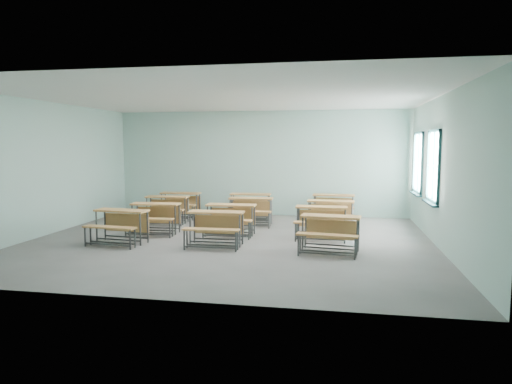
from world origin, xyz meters
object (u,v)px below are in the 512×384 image
desk_unit_r2c2 (330,210)px  desk_unit_r2c0 (166,205)px  desk_unit_r1c0 (154,214)px  desk_unit_r1c1 (230,215)px  desk_unit_r3c0 (179,201)px  desk_unit_r0c0 (119,221)px  desk_unit_r3c2 (333,203)px  desk_unit_r1c2 (321,217)px  desk_unit_r3c1 (250,202)px  desk_unit_r2c1 (250,207)px  desk_unit_r0c2 (330,228)px  desk_unit_r0c1 (215,223)px

desk_unit_r2c2 → desk_unit_r2c0: bearing=-179.1°
desk_unit_r1c0 → desk_unit_r1c1: (1.86, 0.14, 0.00)m
desk_unit_r1c1 → desk_unit_r3c0: bearing=131.5°
desk_unit_r0c0 → desk_unit_r3c2: 6.07m
desk_unit_r1c1 → desk_unit_r1c2: bearing=0.0°
desk_unit_r0c0 → desk_unit_r3c2: bearing=46.7°
desk_unit_r0c0 → desk_unit_r3c2: same height
desk_unit_r3c0 → desk_unit_r0c0: bearing=-91.3°
desk_unit_r1c2 → desk_unit_r3c1: bearing=132.2°
desk_unit_r2c1 → desk_unit_r2c2: bearing=-9.7°
desk_unit_r2c1 → desk_unit_r3c0: same height
desk_unit_r1c0 → desk_unit_r1c2: 4.03m
desk_unit_r1c0 → desk_unit_r3c2: (4.27, 2.80, 0.00)m
desk_unit_r0c0 → desk_unit_r1c1: size_ratio=1.06×
desk_unit_r0c2 → desk_unit_r1c1: size_ratio=1.07×
desk_unit_r2c2 → desk_unit_r0c1: bearing=-131.8°
desk_unit_r1c1 → desk_unit_r3c0: (-2.13, 2.37, 0.00)m
desk_unit_r2c0 → desk_unit_r0c2: bearing=-34.4°
desk_unit_r2c2 → desk_unit_r3c0: size_ratio=1.03×
desk_unit_r0c2 → desk_unit_r3c0: (-4.51, 3.73, 0.00)m
desk_unit_r0c1 → desk_unit_r1c2: same height
desk_unit_r3c0 → desk_unit_r3c1: (2.13, 0.10, 0.00)m
desk_unit_r0c2 → desk_unit_r2c0: bearing=156.0°
desk_unit_r0c0 → desk_unit_r2c1: size_ratio=1.02×
desk_unit_r1c0 → desk_unit_r3c0: (-0.26, 2.51, 0.00)m
desk_unit_r1c2 → desk_unit_r2c0: 4.52m
desk_unit_r0c0 → desk_unit_r3c0: size_ratio=1.06×
desk_unit_r2c0 → desk_unit_r3c1: 2.41m
desk_unit_r1c0 → desk_unit_r2c2: (4.21, 1.33, 0.00)m
desk_unit_r0c2 → desk_unit_r1c0: same height
desk_unit_r0c2 → desk_unit_r1c2: 1.39m
desk_unit_r2c2 → desk_unit_r3c0: (-4.47, 1.18, 0.00)m
desk_unit_r0c1 → desk_unit_r1c1: size_ratio=1.01×
desk_unit_r1c2 → desk_unit_r3c0: size_ratio=1.00×
desk_unit_r1c2 → desk_unit_r2c0: (-4.31, 1.36, 0.00)m
desk_unit_r1c1 → desk_unit_r0c0: bearing=-149.0°
desk_unit_r0c2 → desk_unit_r1c2: size_ratio=1.07×
desk_unit_r0c0 → desk_unit_r2c0: (0.03, 2.71, 0.00)m
desk_unit_r2c0 → desk_unit_r3c2: same height
desk_unit_r1c0 → desk_unit_r2c1: (2.08, 1.57, 0.00)m
desk_unit_r1c1 → desk_unit_r2c0: size_ratio=0.97×
desk_unit_r1c2 → desk_unit_r3c2: 2.65m
desk_unit_r2c0 → desk_unit_r2c1: bearing=-2.1°
desk_unit_r0c1 → desk_unit_r1c0: bearing=148.8°
desk_unit_r0c2 → desk_unit_r1c0: 4.42m
desk_unit_r2c1 → desk_unit_r0c2: bearing=-55.3°
desk_unit_r0c2 → desk_unit_r1c1: bearing=157.4°
desk_unit_r3c0 → desk_unit_r3c2: bearing=3.1°
desk_unit_r2c1 → desk_unit_r1c1: bearing=-101.8°
desk_unit_r2c2 → desk_unit_r3c2: size_ratio=1.01×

